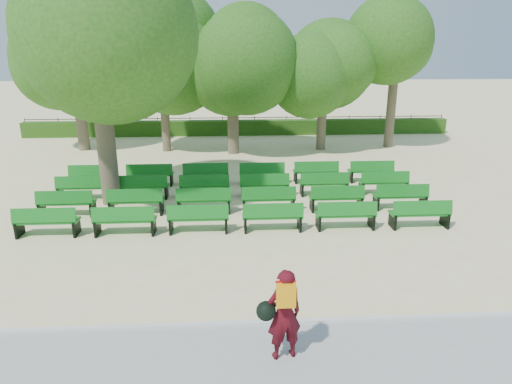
# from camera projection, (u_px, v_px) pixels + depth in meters

# --- Properties ---
(ground) EXTENTS (120.00, 120.00, 0.00)m
(ground) POSITION_uv_depth(u_px,v_px,m) (249.00, 215.00, 15.01)
(ground) COLOR beige
(paving) EXTENTS (30.00, 2.20, 0.06)m
(paving) POSITION_uv_depth(u_px,v_px,m) (267.00, 363.00, 7.97)
(paving) COLOR #A5A4A0
(paving) RESTS_ON ground
(curb) EXTENTS (30.00, 0.12, 0.10)m
(curb) POSITION_uv_depth(u_px,v_px,m) (262.00, 323.00, 9.06)
(curb) COLOR silver
(curb) RESTS_ON ground
(hedge) EXTENTS (26.00, 0.70, 0.90)m
(hedge) POSITION_uv_depth(u_px,v_px,m) (239.00, 128.00, 28.17)
(hedge) COLOR #285215
(hedge) RESTS_ON ground
(fence) EXTENTS (26.00, 0.10, 1.02)m
(fence) POSITION_uv_depth(u_px,v_px,m) (239.00, 134.00, 28.69)
(fence) COLOR black
(fence) RESTS_ON ground
(tree_line) EXTENTS (21.80, 6.80, 7.04)m
(tree_line) POSITION_uv_depth(u_px,v_px,m) (240.00, 149.00, 24.51)
(tree_line) COLOR #2D621A
(tree_line) RESTS_ON ground
(bench_array) EXTENTS (1.82, 0.64, 1.13)m
(bench_array) POSITION_uv_depth(u_px,v_px,m) (236.00, 201.00, 16.00)
(bench_array) COLOR #13711C
(bench_array) RESTS_ON ground
(tree_among) EXTENTS (5.67, 5.67, 7.63)m
(tree_among) POSITION_uv_depth(u_px,v_px,m) (97.00, 54.00, 14.56)
(tree_among) COLOR brown
(tree_among) RESTS_ON ground
(person) EXTENTS (0.84, 0.54, 1.70)m
(person) POSITION_uv_depth(u_px,v_px,m) (283.00, 313.00, 7.81)
(person) COLOR #440912
(person) RESTS_ON ground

